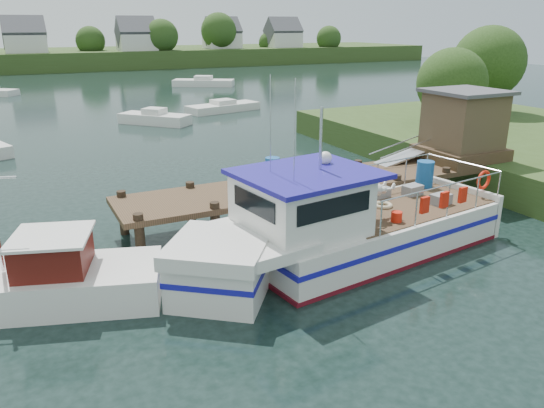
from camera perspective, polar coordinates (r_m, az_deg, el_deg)
name	(u,v)px	position (r m, az deg, el deg)	size (l,w,h in m)	color
ground_plane	(278,221)	(20.19, 0.67, -1.86)	(160.00, 160.00, 0.00)	black
far_shore	(58,55)	(99.71, -22.00, 14.61)	(140.00, 42.55, 9.22)	#334B1E
dock	(417,147)	(23.13, 15.31, 5.95)	(16.60, 3.00, 4.78)	#493422
lobster_boat	(339,229)	(16.65, 7.18, -2.71)	(12.32, 4.92, 5.85)	silver
work_boat	(23,283)	(15.60, -25.23, -7.66)	(7.71, 4.22, 4.08)	silver
moored_far	(204,82)	(66.03, -7.37, 12.86)	(7.45, 5.73, 1.22)	silver
moored_b	(155,118)	(41.12, -12.49, 9.01)	(5.00, 5.18, 1.19)	silver
moored_c	(223,107)	(46.33, -5.27, 10.35)	(6.72, 3.55, 1.01)	silver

